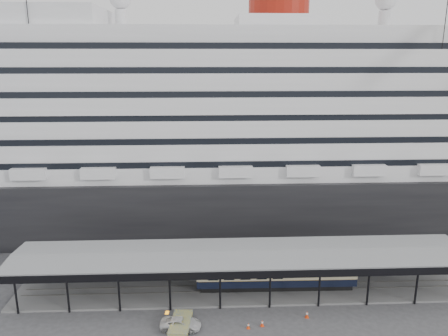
{
  "coord_description": "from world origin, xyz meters",
  "views": [
    {
      "loc": [
        -4.42,
        -44.21,
        28.52
      ],
      "look_at": [
        -2.14,
        8.0,
        15.09
      ],
      "focal_mm": 35.0,
      "sensor_mm": 36.0,
      "label": 1
    }
  ],
  "objects": [
    {
      "name": "pullman_carriage",
      "position": [
        4.26,
        5.0,
        2.39
      ],
      "size": [
        19.84,
        2.82,
        19.45
      ],
      "rotation": [
        0.0,
        0.0,
        -0.01
      ],
      "color": "black",
      "rests_on": "ground"
    },
    {
      "name": "traffic_cone_right",
      "position": [
        6.8,
        -1.34,
        0.4
      ],
      "size": [
        0.45,
        0.45,
        0.81
      ],
      "rotation": [
        0.0,
        0.0,
        -0.08
      ],
      "color": "red",
      "rests_on": "ground"
    },
    {
      "name": "traffic_cone_mid",
      "position": [
        1.56,
        -2.71,
        0.37
      ],
      "size": [
        0.46,
        0.46,
        0.75
      ],
      "rotation": [
        0.0,
        0.0,
        0.24
      ],
      "color": "#F33A0D",
      "rests_on": "ground"
    },
    {
      "name": "cruise_ship",
      "position": [
        0.05,
        32.0,
        18.35
      ],
      "size": [
        130.0,
        30.0,
        43.9
      ],
      "color": "black",
      "rests_on": "ground"
    },
    {
      "name": "port_truck",
      "position": [
        -7.27,
        -2.78,
        0.61
      ],
      "size": [
        4.59,
        2.49,
        1.22
      ],
      "primitive_type": "imported",
      "rotation": [
        0.0,
        0.0,
        1.46
      ],
      "color": "silver",
      "rests_on": "ground"
    },
    {
      "name": "traffic_cone_left",
      "position": [
        0.01,
        -3.07,
        0.33
      ],
      "size": [
        0.36,
        0.36,
        0.67
      ],
      "rotation": [
        0.0,
        0.0,
        0.06
      ],
      "color": "#F1430D",
      "rests_on": "ground"
    },
    {
      "name": "ground",
      "position": [
        0.0,
        0.0,
        0.0
      ],
      "size": [
        200.0,
        200.0,
        0.0
      ],
      "primitive_type": "plane",
      "color": "#3B3B3E",
      "rests_on": "ground"
    },
    {
      "name": "platform_canopy",
      "position": [
        0.0,
        5.0,
        2.36
      ],
      "size": [
        56.0,
        9.18,
        5.3
      ],
      "color": "slate",
      "rests_on": "ground"
    }
  ]
}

